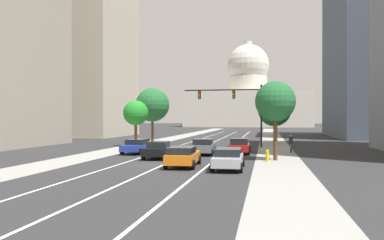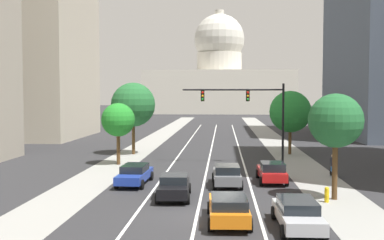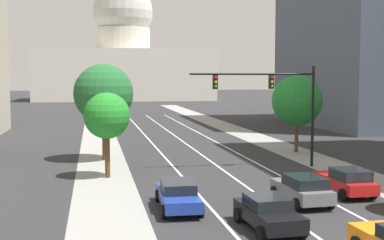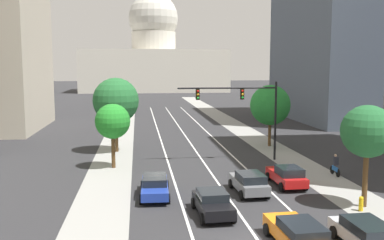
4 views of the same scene
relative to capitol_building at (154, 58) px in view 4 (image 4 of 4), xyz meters
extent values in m
plane|color=#2B2B2D|center=(0.00, -91.61, -11.30)|extent=(400.00, 400.00, 0.00)
cube|color=gray|center=(-8.14, -96.61, -11.29)|extent=(3.59, 130.00, 0.01)
cube|color=gray|center=(8.14, -96.61, -11.29)|extent=(3.59, 130.00, 0.01)
cube|color=white|center=(-3.17, -106.61, -11.29)|extent=(0.16, 90.00, 0.01)
cube|color=white|center=(0.00, -106.61, -11.29)|extent=(0.16, 90.00, 0.01)
cube|color=white|center=(3.17, -106.61, -11.29)|extent=(0.16, 90.00, 0.01)
cube|color=#4C5666|center=(27.25, -85.15, 3.50)|extent=(16.64, 25.72, 29.59)
cube|color=beige|center=(0.00, 0.00, -4.27)|extent=(48.88, 25.29, 14.05)
cylinder|color=beige|center=(0.00, 0.00, 5.86)|extent=(15.05, 15.05, 6.21)
sphere|color=beige|center=(0.00, 0.00, 13.60)|extent=(16.85, 16.85, 16.85)
cube|color=slate|center=(1.59, -123.78, -10.66)|extent=(1.91, 4.18, 0.63)
cube|color=black|center=(1.60, -124.20, -10.08)|extent=(1.69, 2.26, 0.52)
cylinder|color=black|center=(0.66, -122.41, -10.98)|extent=(0.24, 0.65, 0.64)
cylinder|color=black|center=(2.41, -122.34, -10.98)|extent=(0.24, 0.65, 0.64)
cylinder|color=black|center=(0.77, -125.21, -10.98)|extent=(0.24, 0.65, 0.64)
cylinder|color=black|center=(2.51, -125.14, -10.98)|extent=(0.24, 0.65, 0.64)
cube|color=orange|center=(1.59, -132.67, -10.66)|extent=(1.98, 4.58, 0.62)
cube|color=black|center=(1.61, -133.28, -10.12)|extent=(1.75, 2.45, 0.46)
cylinder|color=black|center=(0.63, -131.17, -10.98)|extent=(0.24, 0.65, 0.64)
cylinder|color=black|center=(2.43, -131.10, -10.98)|extent=(0.24, 0.65, 0.64)
cube|color=red|center=(4.76, -122.24, -10.67)|extent=(1.77, 4.34, 0.61)
cube|color=black|center=(4.77, -122.86, -10.09)|extent=(1.60, 2.01, 0.56)
cylinder|color=black|center=(3.89, -120.78, -10.98)|extent=(0.23, 0.64, 0.64)
cylinder|color=black|center=(5.59, -120.76, -10.98)|extent=(0.23, 0.64, 0.64)
cylinder|color=black|center=(3.93, -123.71, -10.98)|extent=(0.23, 0.64, 0.64)
cylinder|color=black|center=(5.63, -123.69, -10.98)|extent=(0.23, 0.64, 0.64)
cube|color=#B2B5BA|center=(4.76, -133.49, -10.69)|extent=(1.84, 4.69, 0.57)
cube|color=black|center=(4.76, -133.42, -10.17)|extent=(1.66, 2.53, 0.48)
cylinder|color=black|center=(3.85, -131.92, -10.98)|extent=(0.23, 0.64, 0.64)
cylinder|color=black|center=(5.61, -131.89, -10.98)|extent=(0.23, 0.64, 0.64)
cube|color=black|center=(-1.59, -127.80, -10.67)|extent=(1.94, 4.20, 0.62)
cube|color=black|center=(-1.59, -127.66, -10.12)|extent=(1.69, 1.97, 0.47)
cylinder|color=black|center=(-2.52, -126.44, -10.98)|extent=(0.25, 0.65, 0.64)
cylinder|color=black|center=(-0.79, -126.36, -10.98)|extent=(0.25, 0.65, 0.64)
cylinder|color=black|center=(-2.39, -129.24, -10.98)|extent=(0.25, 0.65, 0.64)
cylinder|color=black|center=(-0.65, -129.16, -10.98)|extent=(0.25, 0.65, 0.64)
cube|color=#1E389E|center=(-4.76, -123.73, -10.70)|extent=(1.88, 4.76, 0.56)
cube|color=black|center=(-4.76, -123.67, -10.18)|extent=(1.65, 2.41, 0.49)
cylinder|color=black|center=(-5.55, -122.10, -10.98)|extent=(0.24, 0.65, 0.64)
cylinder|color=black|center=(-3.85, -122.16, -10.98)|extent=(0.24, 0.65, 0.64)
cylinder|color=black|center=(-5.67, -125.29, -10.98)|extent=(0.24, 0.65, 0.64)
cylinder|color=black|center=(-3.97, -125.35, -10.98)|extent=(0.24, 0.65, 0.64)
cylinder|color=black|center=(6.65, -113.75, -7.71)|extent=(0.20, 0.20, 7.18)
cylinder|color=black|center=(2.17, -113.75, -4.67)|extent=(8.95, 0.14, 0.14)
cube|color=black|center=(3.51, -113.75, -5.22)|extent=(0.32, 0.28, 0.96)
sphere|color=red|center=(3.51, -113.90, -4.92)|extent=(0.20, 0.20, 0.20)
sphere|color=orange|center=(3.51, -113.90, -5.22)|extent=(0.20, 0.20, 0.20)
sphere|color=green|center=(3.51, -113.90, -5.52)|extent=(0.20, 0.20, 0.20)
cube|color=black|center=(-0.51, -113.75, -5.22)|extent=(0.32, 0.28, 0.96)
sphere|color=red|center=(-0.51, -113.90, -4.92)|extent=(0.20, 0.20, 0.20)
sphere|color=orange|center=(-0.51, -113.90, -5.22)|extent=(0.20, 0.20, 0.20)
sphere|color=green|center=(-0.51, -113.90, -5.52)|extent=(0.20, 0.20, 0.20)
cylinder|color=yellow|center=(7.28, -128.19, -10.95)|extent=(0.26, 0.26, 0.70)
sphere|color=yellow|center=(7.28, -128.19, -10.52)|extent=(0.26, 0.26, 0.26)
cylinder|color=yellow|center=(7.28, -128.35, -10.91)|extent=(0.10, 0.12, 0.10)
cylinder|color=black|center=(9.54, -120.52, -10.97)|extent=(0.05, 0.66, 0.66)
cylinder|color=black|center=(9.54, -119.48, -10.97)|extent=(0.05, 0.66, 0.66)
cube|color=#1959B2|center=(9.54, -120.00, -10.75)|extent=(0.06, 1.00, 0.36)
cube|color=#262833|center=(9.54, -120.05, -10.12)|extent=(0.36, 0.28, 0.64)
sphere|color=tan|center=(9.54, -119.98, -9.69)|extent=(0.22, 0.22, 0.22)
cylinder|color=#51381E|center=(-7.90, -115.12, -9.82)|extent=(0.32, 0.32, 2.95)
sphere|color=#238427|center=(-7.90, -115.12, -7.32)|extent=(2.95, 2.95, 2.95)
cylinder|color=#51381E|center=(8.26, -106.99, -9.83)|extent=(0.32, 0.32, 2.93)
sphere|color=#257F32|center=(8.26, -106.99, -6.86)|extent=(4.30, 4.30, 4.30)
cylinder|color=#51381E|center=(7.89, -127.43, -9.52)|extent=(0.32, 0.32, 3.56)
sphere|color=#226031|center=(7.89, -127.43, -6.62)|extent=(3.18, 3.18, 3.18)
cylinder|color=#51381E|center=(-7.95, -108.11, -9.52)|extent=(0.32, 0.32, 3.56)
sphere|color=#246430|center=(-7.95, -108.11, -6.14)|extent=(4.57, 4.57, 4.57)
camera|label=1|loc=(7.17, -158.73, -7.99)|focal=36.35mm
camera|label=2|loc=(1.31, -154.38, -5.11)|focal=42.42mm
camera|label=3|loc=(-8.74, -147.86, -4.89)|focal=47.88mm
camera|label=4|loc=(-5.79, -151.59, -2.75)|focal=40.48mm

